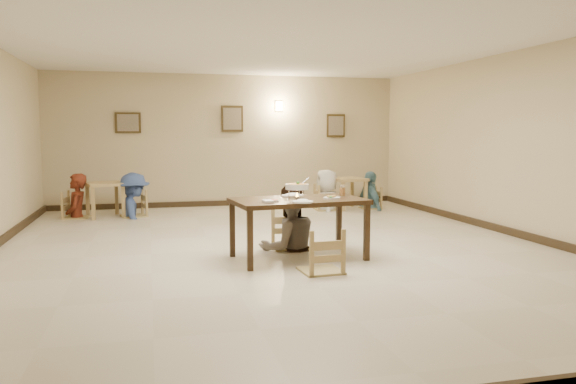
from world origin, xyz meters
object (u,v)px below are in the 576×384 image
object	(u,v)px
chair_far	(289,212)
bg_chair_rl	(327,186)
bg_chair_rr	(370,188)
bg_diner_b	(133,173)
drink_glass	(342,191)
bg_table_right	(348,184)
main_diner	(289,185)
bg_diner_c	(327,170)
bg_chair_ll	(76,193)
curry_warmer	(297,187)
bg_diner_d	(370,171)
bg_chair_lr	(133,192)
bg_table_left	(105,189)
bg_diner_a	(75,174)
main_table	(298,205)
chair_near	(321,230)

from	to	relation	value
chair_far	bg_chair_rl	world-z (taller)	bg_chair_rl
bg_chair_rr	bg_diner_b	world-z (taller)	bg_diner_b
drink_glass	bg_table_right	world-z (taller)	drink_glass
main_diner	bg_diner_b	xyz separation A→B (m)	(-2.27, 3.82, -0.04)
chair_far	bg_table_right	world-z (taller)	chair_far
bg_diner_c	bg_chair_ll	bearing A→B (deg)	-79.48
curry_warmer	bg_diner_d	bearing A→B (deg)	57.31
bg_table_right	bg_diner_c	size ratio (longest dim) A/B	0.46
bg_chair_lr	bg_diner_b	bearing A→B (deg)	-13.38
bg_table_left	bg_chair_rl	distance (m)	4.62
curry_warmer	bg_chair_ll	size ratio (longest dim) A/B	0.35
bg_table_right	bg_diner_d	world-z (taller)	bg_diner_d
bg_diner_a	bg_chair_rr	bearing A→B (deg)	90.33
curry_warmer	main_diner	bearing A→B (deg)	84.79
bg_chair_rr	main_diner	bearing A→B (deg)	-34.63
bg_table_left	bg_chair_ll	bearing A→B (deg)	-178.33
bg_chair_ll	bg_diner_d	bearing A→B (deg)	-79.75
bg_table_left	bg_chair_rr	bearing A→B (deg)	-0.78
bg_chair_rl	bg_diner_c	world-z (taller)	bg_diner_c
main_table	main_diner	world-z (taller)	main_diner
drink_glass	bg_diner_a	bearing A→B (deg)	132.55
bg_chair_ll	bg_diner_a	bearing A→B (deg)	10.82
main_table	chair_near	bearing A→B (deg)	-90.85
main_table	bg_table_right	xyz separation A→B (m)	(2.35, 4.53, -0.17)
bg_chair_rr	curry_warmer	bearing A→B (deg)	-30.85
curry_warmer	bg_chair_rr	bearing A→B (deg)	57.31
bg_chair_rl	bg_diner_d	xyz separation A→B (m)	(1.01, -0.01, 0.31)
main_diner	drink_glass	size ratio (longest dim) A/B	11.88
drink_glass	bg_table_right	bearing A→B (deg)	69.02
chair_far	bg_table_left	distance (m)	4.77
main_diner	bg_chair_lr	distance (m)	4.46
bg_chair_lr	bg_diner_b	size ratio (longest dim) A/B	0.57
curry_warmer	drink_glass	bearing A→B (deg)	15.20
bg_table_right	bg_chair_rr	world-z (taller)	bg_chair_rr
chair_near	bg_table_left	world-z (taller)	chair_near
bg_diner_b	bg_diner_d	xyz separation A→B (m)	(5.09, -0.00, -0.05)
bg_chair_ll	bg_chair_rr	size ratio (longest dim) A/B	1.09
bg_chair_rr	bg_diner_c	world-z (taller)	bg_diner_c
bg_chair_lr	main_table	bearing A→B (deg)	13.17
bg_table_right	bg_chair_ll	world-z (taller)	bg_chair_ll
bg_diner_c	main_diner	bearing A→B (deg)	-14.18
curry_warmer	bg_diner_c	world-z (taller)	bg_diner_c
chair_near	bg_chair_lr	bearing A→B (deg)	-69.85
drink_glass	bg_table_right	size ratio (longest dim) A/B	0.19
bg_chair_ll	bg_diner_b	size ratio (longest dim) A/B	0.56
chair_near	bg_chair_lr	world-z (taller)	chair_near
chair_far	chair_near	bearing A→B (deg)	-87.58
bg_diner_a	bg_table_left	bearing A→B (deg)	92.56
chair_far	curry_warmer	world-z (taller)	curry_warmer
bg_diner_a	chair_near	bearing A→B (deg)	33.55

